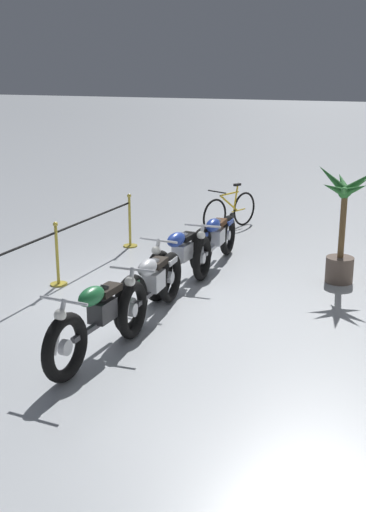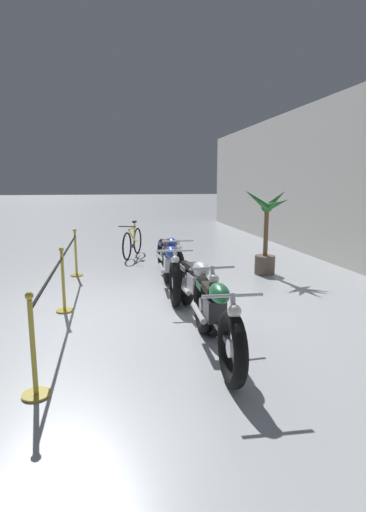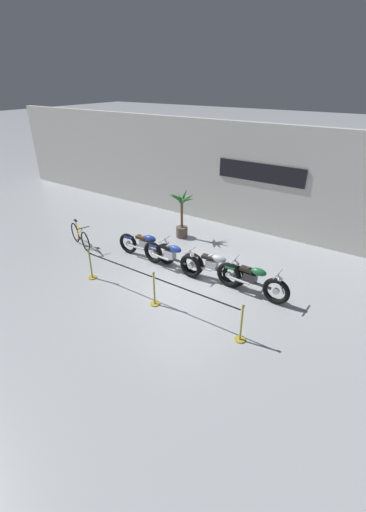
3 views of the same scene
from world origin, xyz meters
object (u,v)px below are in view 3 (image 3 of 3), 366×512
(bicycle, at_px, (80,236))
(stanchion_far_left, at_px, (125,273))
(motorcycle_green_3, at_px, (252,280))
(stanchion_mid_right, at_px, (241,328))
(motorcycle_blue_0, at_px, (146,246))
(stanchion_mid_left, at_px, (154,293))
(potted_palm_left_of_row, at_px, (182,214))
(motorcycle_silver_2, at_px, (213,267))
(motorcycle_blue_1, at_px, (171,257))

(bicycle, distance_m, stanchion_far_left, 3.81)
(stanchion_far_left, bearing_deg, motorcycle_green_3, 32.43)
(bicycle, distance_m, stanchion_mid_right, 7.36)
(motorcycle_blue_0, distance_m, stanchion_mid_left, 2.79)
(motorcycle_green_3, bearing_deg, stanchion_mid_left, -135.99)
(stanchion_mid_right, bearing_deg, potted_palm_left_of_row, 137.46)
(potted_palm_left_of_row, distance_m, stanchion_mid_right, 6.22)
(motorcycle_silver_2, bearing_deg, motorcycle_blue_0, -179.35)
(stanchion_mid_right, bearing_deg, motorcycle_green_3, 107.03)
(motorcycle_blue_1, height_order, stanchion_mid_right, stanchion_mid_right)
(motorcycle_blue_0, relative_size, potted_palm_left_of_row, 1.20)
(bicycle, relative_size, potted_palm_left_of_row, 0.86)
(potted_palm_left_of_row, relative_size, stanchion_mid_right, 1.86)
(motorcycle_silver_2, bearing_deg, stanchion_mid_right, -46.71)
(motorcycle_green_3, xyz_separation_m, potted_palm_left_of_row, (-3.96, 2.22, 0.48))
(motorcycle_blue_0, bearing_deg, motorcycle_silver_2, 0.65)
(motorcycle_green_3, bearing_deg, motorcycle_blue_0, 179.37)
(bicycle, height_order, potted_palm_left_of_row, potted_palm_left_of_row)
(motorcycle_silver_2, relative_size, bicycle, 1.30)
(motorcycle_blue_1, xyz_separation_m, bicycle, (-3.85, -0.48, -0.07))
(motorcycle_blue_1, height_order, stanchion_mid_left, stanchion_mid_left)
(stanchion_far_left, xyz_separation_m, stanchion_mid_right, (3.69, 0.00, -0.30))
(motorcycle_green_3, xyz_separation_m, stanchion_mid_right, (0.60, -1.96, -0.12))
(motorcycle_blue_0, bearing_deg, motorcycle_green_3, -0.63)
(stanchion_mid_right, bearing_deg, bicycle, 169.33)
(motorcycle_blue_1, distance_m, stanchion_mid_left, 2.00)
(stanchion_mid_left, bearing_deg, potted_palm_left_of_row, 114.73)
(stanchion_far_left, bearing_deg, stanchion_mid_right, 0.00)
(bicycle, bearing_deg, motorcycle_green_3, 5.16)
(motorcycle_silver_2, relative_size, potted_palm_left_of_row, 1.12)
(stanchion_mid_left, bearing_deg, motorcycle_blue_1, 112.21)
(motorcycle_green_3, bearing_deg, bicycle, -174.84)
(motorcycle_blue_0, relative_size, motorcycle_silver_2, 1.08)
(bicycle, xyz_separation_m, stanchion_mid_left, (4.60, -1.36, -0.04))
(motorcycle_blue_1, height_order, motorcycle_silver_2, motorcycle_blue_1)
(motorcycle_green_3, height_order, bicycle, bicycle)
(bicycle, height_order, stanchion_far_left, stanchion_far_left)
(motorcycle_blue_0, height_order, motorcycle_green_3, motorcycle_green_3)
(stanchion_far_left, bearing_deg, motorcycle_silver_2, 48.98)
(motorcycle_blue_1, xyz_separation_m, stanchion_far_left, (-0.30, -1.84, 0.18))
(stanchion_far_left, bearing_deg, bicycle, 158.96)
(motorcycle_green_3, bearing_deg, stanchion_mid_right, -72.97)
(bicycle, bearing_deg, stanchion_mid_right, -10.67)
(motorcycle_blue_1, xyz_separation_m, motorcycle_silver_2, (1.47, 0.19, -0.00))
(motorcycle_blue_0, height_order, stanchion_mid_left, stanchion_mid_left)
(motorcycle_green_3, height_order, stanchion_mid_right, stanchion_mid_right)
(motorcycle_silver_2, relative_size, stanchion_mid_right, 2.08)
(motorcycle_blue_1, bearing_deg, stanchion_mid_left, -67.79)
(motorcycle_blue_1, distance_m, stanchion_mid_right, 3.86)
(motorcycle_green_3, xyz_separation_m, stanchion_mid_left, (-2.03, -1.96, -0.12))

